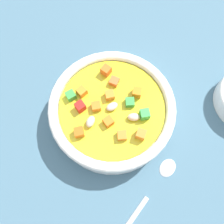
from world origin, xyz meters
The scene contains 3 objects.
ground_plane centered at (0.00, 0.00, -1.00)cm, with size 140.00×140.00×2.00cm, color #42667A.
soup_bowl_main centered at (-0.01, 0.00, 2.99)cm, with size 20.87×20.87×6.30cm.
spoon centered at (-10.17, -11.30, 0.42)cm, with size 18.87×4.99×0.86cm.
Camera 1 is at (-13.32, -6.93, 44.86)cm, focal length 42.32 mm.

